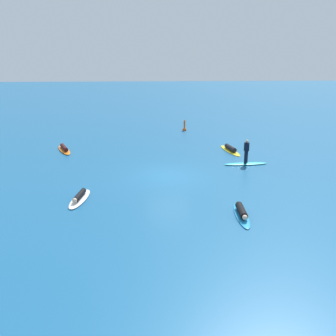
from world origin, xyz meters
TOP-DOWN VIEW (x-y plane):
  - ground_plane at (0.00, 0.00)m, footprint 120.00×120.00m
  - surfer_on_yellow_board at (4.92, 5.58)m, footprint 1.36×3.36m
  - surfer_on_blue_board at (3.21, -6.10)m, footprint 0.66×2.99m
  - surfer_on_teal_board at (5.29, 2.13)m, footprint 2.94×0.81m
  - surfer_on_orange_board at (-7.56, 6.25)m, footprint 1.75×3.01m
  - surfer_on_white_board at (-4.78, -3.72)m, footprint 1.11×2.84m
  - marker_buoy at (2.08, 12.92)m, footprint 0.36×0.36m

SIDE VIEW (x-z plane):
  - ground_plane at x=0.00m, z-range 0.00..0.00m
  - surfer_on_white_board at x=-4.78m, z-range -0.07..0.32m
  - surfer_on_orange_board at x=-7.56m, z-range -0.06..0.35m
  - surfer_on_yellow_board at x=4.92m, z-range -0.06..0.36m
  - surfer_on_blue_board at x=3.21m, z-range -0.05..0.38m
  - marker_buoy at x=2.08m, z-range -0.31..0.75m
  - surfer_on_teal_board at x=5.29m, z-range -0.43..1.28m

